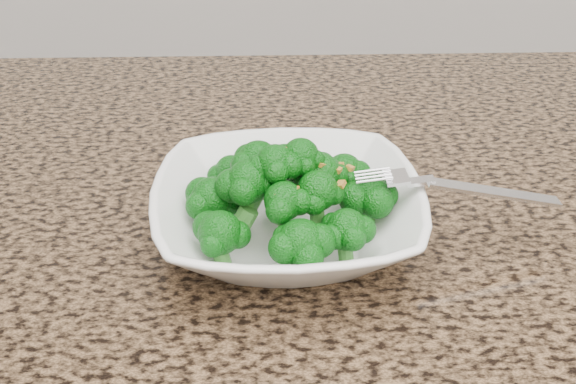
{
  "coord_description": "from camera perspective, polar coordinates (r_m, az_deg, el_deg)",
  "views": [
    {
      "loc": [
        -0.06,
        -0.15,
        1.26
      ],
      "look_at": [
        -0.04,
        0.36,
        0.95
      ],
      "focal_mm": 45.0,
      "sensor_mm": 36.0,
      "label": 1
    }
  ],
  "objects": [
    {
      "name": "broccoli_pile",
      "position": [
        0.58,
        -0.0,
        3.29
      ],
      "size": [
        0.2,
        0.2,
        0.07
      ],
      "primitive_type": null,
      "color": "#0B610D",
      "rests_on": "bowl"
    },
    {
      "name": "granite_counter",
      "position": [
        0.59,
        4.08,
        -8.4
      ],
      "size": [
        1.64,
        1.04,
        0.03
      ],
      "primitive_type": "cube",
      "color": "brown",
      "rests_on": "cabinet"
    },
    {
      "name": "garlic_topping",
      "position": [
        0.56,
        -0.0,
        6.53
      ],
      "size": [
        0.12,
        0.12,
        0.01
      ],
      "primitive_type": null,
      "color": "#B8842D",
      "rests_on": "broccoli_pile"
    },
    {
      "name": "bowl",
      "position": [
        0.61,
        0.0,
        -1.78
      ],
      "size": [
        0.23,
        0.23,
        0.06
      ],
      "primitive_type": "imported",
      "rotation": [
        0.0,
        0.0,
        0.03
      ],
      "color": "white",
      "rests_on": "granite_counter"
    },
    {
      "name": "fork",
      "position": [
        0.6,
        10.8,
        0.86
      ],
      "size": [
        0.19,
        0.04,
        0.01
      ],
      "primitive_type": null,
      "rotation": [
        0.0,
        0.0,
        0.04
      ],
      "color": "silver",
      "rests_on": "bowl"
    }
  ]
}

